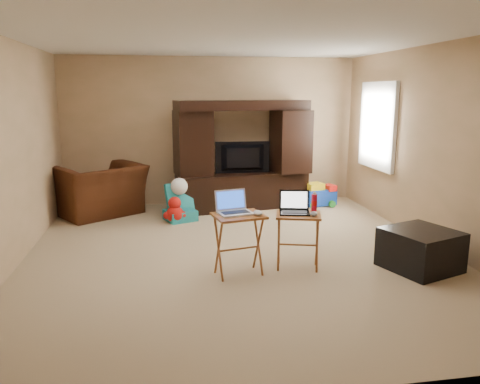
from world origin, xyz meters
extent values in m
plane|color=tan|center=(0.00, 0.00, 0.00)|extent=(5.50, 5.50, 0.00)
plane|color=silver|center=(0.00, 0.00, 2.50)|extent=(5.50, 5.50, 0.00)
plane|color=tan|center=(0.00, 2.75, 1.25)|extent=(5.00, 0.00, 5.00)
plane|color=tan|center=(0.00, -2.75, 1.25)|extent=(5.00, 0.00, 5.00)
plane|color=tan|center=(-2.50, 0.00, 1.25)|extent=(0.00, 5.50, 5.50)
plane|color=tan|center=(2.50, 0.00, 1.25)|extent=(0.00, 5.50, 5.50)
plane|color=white|center=(2.48, 1.55, 1.40)|extent=(0.00, 1.20, 1.20)
cube|color=white|center=(2.46, 1.55, 1.40)|extent=(0.06, 1.14, 1.34)
cube|color=black|center=(0.45, 2.23, 0.89)|extent=(2.24, 0.91, 1.79)
imported|color=black|center=(0.45, 2.19, 0.86)|extent=(0.91, 0.14, 0.52)
imported|color=#401A0D|center=(-1.85, 2.18, 0.40)|extent=(1.62, 1.58, 0.80)
cube|color=black|center=(1.90, -0.83, 0.22)|extent=(0.87, 0.87, 0.44)
cube|color=#995725|center=(-0.09, -0.67, 0.33)|extent=(0.58, 0.50, 0.66)
cube|color=#965324|center=(0.58, -0.59, 0.31)|extent=(0.56, 0.50, 0.62)
cube|color=#B9B9BE|center=(-0.12, -0.64, 0.78)|extent=(0.40, 0.35, 0.24)
cube|color=black|center=(0.54, -0.57, 0.74)|extent=(0.38, 0.33, 0.24)
ellipsoid|color=silver|center=(0.10, -0.74, 0.69)|extent=(0.10, 0.15, 0.05)
ellipsoid|color=#434449|center=(0.71, -0.71, 0.64)|extent=(0.12, 0.15, 0.05)
cylinder|color=red|center=(0.78, -0.51, 0.71)|extent=(0.06, 0.06, 0.19)
camera|label=1|loc=(-0.86, -5.31, 1.90)|focal=35.00mm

